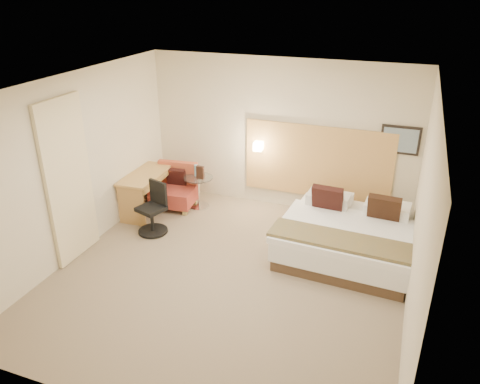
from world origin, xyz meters
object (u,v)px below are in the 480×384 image
(side_table, at_px, (199,191))
(desk_chair, at_px, (154,212))
(bed, at_px, (349,235))
(lounge_chair, at_px, (175,190))
(desk, at_px, (147,182))

(side_table, height_order, desk_chair, desk_chair)
(bed, xyz_separation_m, side_table, (-2.83, 0.67, 0.02))
(lounge_chair, bearing_deg, bed, -10.00)
(side_table, relative_size, desk_chair, 0.69)
(side_table, xyz_separation_m, desk, (-0.79, -0.47, 0.25))
(bed, height_order, lounge_chair, bed)
(bed, relative_size, desk, 1.72)
(desk, bearing_deg, lounge_chair, 47.51)
(lounge_chair, distance_m, side_table, 0.45)
(lounge_chair, distance_m, desk_chair, 1.02)
(side_table, bearing_deg, desk_chair, -105.40)
(side_table, height_order, desk, desk)
(desk_chair, bearing_deg, bed, 7.90)
(desk, distance_m, desk_chair, 0.83)
(lounge_chair, height_order, desk, lounge_chair)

